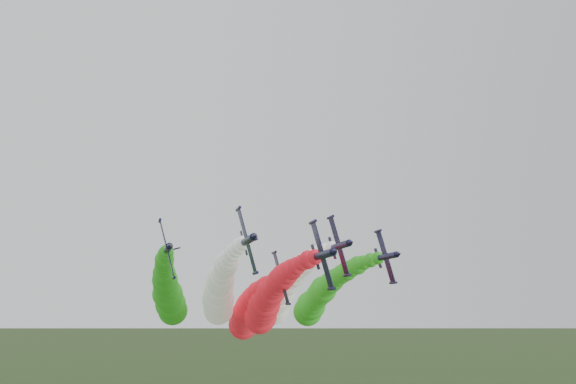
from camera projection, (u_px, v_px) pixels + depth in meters
name	position (u px, v px, depth m)	size (l,w,h in m)	color
jet_lead	(266.00, 304.00, 125.69)	(10.66, 76.75, 18.89)	#131134
jet_inner_left	(220.00, 294.00, 128.42)	(10.75, 76.84, 18.99)	#131134
jet_inner_right	(282.00, 294.00, 136.71)	(11.05, 77.15, 19.29)	#131134
jet_outer_left	(169.00, 296.00, 138.80)	(10.96, 77.06, 19.20)	#131134
jet_outer_right	(318.00, 298.00, 148.44)	(11.20, 77.28, 19.42)	#131134
jet_trail	(247.00, 313.00, 150.74)	(11.36, 77.46, 19.60)	#131134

